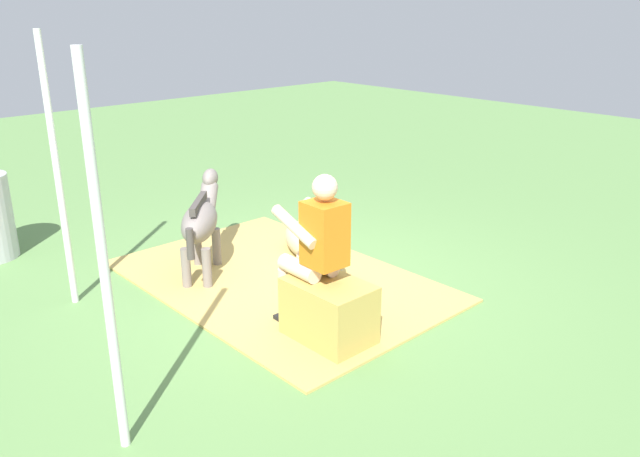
{
  "coord_description": "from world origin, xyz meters",
  "views": [
    {
      "loc": [
        -4.34,
        3.78,
        2.63
      ],
      "look_at": [
        -0.06,
        -0.18,
        0.55
      ],
      "focal_mm": 35.82,
      "sensor_mm": 36.0,
      "label": 1
    }
  ],
  "objects": [
    {
      "name": "ground_plane",
      "position": [
        0.0,
        0.0,
        0.0
      ],
      "size": [
        24.0,
        24.0,
        0.0
      ],
      "primitive_type": "plane",
      "color": "#608C4C"
    },
    {
      "name": "tent_pole_right",
      "position": [
        1.13,
        1.81,
        1.21
      ],
      "size": [
        0.06,
        0.06,
        2.43
      ],
      "primitive_type": "cylinder",
      "color": "silver",
      "rests_on": "ground"
    },
    {
      "name": "hay_bale",
      "position": [
        -0.98,
        0.58,
        0.26
      ],
      "size": [
        0.7,
        0.48,
        0.52
      ],
      "primitive_type": "cube",
      "color": "tan",
      "rests_on": "ground"
    },
    {
      "name": "pony_standing",
      "position": [
        0.87,
        0.57,
        0.58
      ],
      "size": [
        1.08,
        1.04,
        0.95
      ],
      "color": "slate",
      "rests_on": "ground"
    },
    {
      "name": "tent_pole_left",
      "position": [
        -1.06,
        2.42,
        1.21
      ],
      "size": [
        0.06,
        0.06,
        2.43
      ],
      "primitive_type": "cylinder",
      "color": "silver",
      "rests_on": "ground"
    },
    {
      "name": "hay_patch",
      "position": [
        0.19,
        0.14,
        0.01
      ],
      "size": [
        3.28,
        2.19,
        0.02
      ],
      "primitive_type": "cube",
      "color": "tan",
      "rests_on": "ground"
    },
    {
      "name": "pony_lying",
      "position": [
        0.4,
        -0.47,
        0.19
      ],
      "size": [
        1.34,
        0.73,
        0.42
      ],
      "color": "beige",
      "rests_on": "ground"
    },
    {
      "name": "person_seated",
      "position": [
        -0.81,
        0.57,
        0.78
      ],
      "size": [
        0.67,
        0.43,
        1.4
      ],
      "color": "beige",
      "rests_on": "ground"
    }
  ]
}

